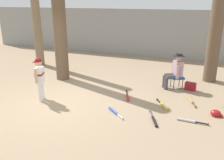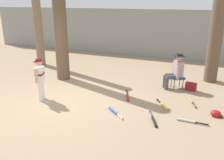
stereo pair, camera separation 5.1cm
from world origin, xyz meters
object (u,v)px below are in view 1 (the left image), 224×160
(tree_near_player, at_px, (60,24))
(handbag_beside_stool, at_px, (190,86))
(tree_behind_spectator, at_px, (218,10))
(batting_helmet_red, at_px, (216,113))
(bat_aluminum_silver, at_px, (189,121))
(bat_black_composite, at_px, (154,120))
(folding_stool, at_px, (177,78))
(bat_blue_youth, at_px, (114,112))
(young_ballplayer, at_px, (39,76))
(bat_red_barrel, at_px, (127,97))
(tree_far_left, at_px, (35,9))
(bat_wood_tan, at_px, (191,101))
(seated_spectator, at_px, (175,70))
(bat_yellow_trainer, at_px, (163,105))

(tree_near_player, distance_m, handbag_beside_stool, 5.03)
(tree_behind_spectator, bearing_deg, batting_helmet_red, -85.49)
(tree_behind_spectator, relative_size, bat_aluminum_silver, 7.70)
(tree_near_player, xyz_separation_m, bat_black_composite, (4.00, -2.06, -2.00))
(folding_stool, bearing_deg, bat_blue_youth, -115.78)
(young_ballplayer, distance_m, bat_aluminum_silver, 4.31)
(tree_behind_spectator, height_order, handbag_beside_stool, tree_behind_spectator)
(tree_behind_spectator, xyz_separation_m, bat_black_composite, (-1.18, -3.91, -2.51))
(young_ballplayer, distance_m, bat_red_barrel, 2.70)
(tree_behind_spectator, height_order, young_ballplayer, tree_behind_spectator)
(young_ballplayer, relative_size, bat_red_barrel, 1.69)
(tree_far_left, distance_m, bat_wood_tan, 7.49)
(bat_red_barrel, bearing_deg, bat_aluminum_silver, -25.14)
(batting_helmet_red, bearing_deg, tree_behind_spectator, 94.51)
(seated_spectator, distance_m, tree_far_left, 6.50)
(tree_behind_spectator, bearing_deg, bat_red_barrel, -130.10)
(tree_near_player, xyz_separation_m, handbag_beside_stool, (4.62, 0.57, -1.90))
(handbag_beside_stool, height_order, bat_red_barrel, handbag_beside_stool)
(bat_aluminum_silver, distance_m, bat_wood_tan, 1.33)
(tree_near_player, xyz_separation_m, young_ballplayer, (0.55, -2.00, -1.29))
(tree_far_left, bearing_deg, batting_helmet_red, -18.37)
(young_ballplayer, relative_size, seated_spectator, 1.09)
(young_ballplayer, distance_m, batting_helmet_red, 4.98)
(bat_yellow_trainer, xyz_separation_m, batting_helmet_red, (1.37, -0.06, 0.04))
(tree_far_left, bearing_deg, handbag_beside_stool, -6.64)
(bat_aluminum_silver, height_order, bat_blue_youth, same)
(handbag_beside_stool, bearing_deg, bat_black_composite, -103.27)
(bat_aluminum_silver, bearing_deg, bat_blue_youth, -172.96)
(tree_behind_spectator, height_order, seated_spectator, tree_behind_spectator)
(tree_far_left, distance_m, bat_blue_youth, 6.51)
(tree_behind_spectator, relative_size, seated_spectator, 4.80)
(tree_far_left, relative_size, bat_wood_tan, 7.95)
(tree_near_player, distance_m, tree_far_left, 2.54)
(bat_blue_youth, relative_size, bat_wood_tan, 0.86)
(tree_near_player, bearing_deg, bat_aluminum_silver, -20.07)
(young_ballplayer, relative_size, bat_blue_youth, 2.17)
(handbag_beside_stool, height_order, tree_far_left, tree_far_left)
(folding_stool, distance_m, tree_far_left, 6.66)
(folding_stool, xyz_separation_m, bat_yellow_trainer, (-0.12, -1.69, -0.33))
(young_ballplayer, xyz_separation_m, tree_far_left, (-2.66, 3.35, 1.73))
(bat_aluminum_silver, distance_m, bat_blue_youth, 1.91)
(seated_spectator, height_order, bat_yellow_trainer, seated_spectator)
(handbag_beside_stool, xyz_separation_m, bat_wood_tan, (0.12, -1.00, -0.10))
(tree_far_left, bearing_deg, bat_yellow_trainer, -21.66)
(bat_blue_youth, xyz_separation_m, bat_wood_tan, (1.83, 1.56, -0.00))
(tree_behind_spectator, xyz_separation_m, bat_red_barrel, (-2.28, -2.71, -2.51))
(tree_behind_spectator, bearing_deg, bat_black_composite, -106.76)
(young_ballplayer, bearing_deg, bat_black_composite, -0.91)
(handbag_beside_stool, relative_size, bat_blue_youth, 0.57)
(tree_behind_spectator, bearing_deg, bat_aluminum_silver, -95.99)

